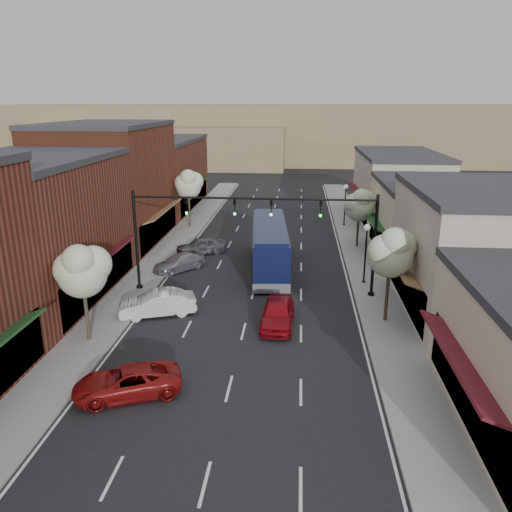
% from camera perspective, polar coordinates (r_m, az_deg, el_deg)
% --- Properties ---
extents(ground, '(160.00, 160.00, 0.00)m').
position_cam_1_polar(ground, '(27.21, -1.92, -10.43)').
color(ground, black).
rests_on(ground, ground).
extents(sidewalk_left, '(2.80, 73.00, 0.15)m').
position_cam_1_polar(sidewalk_left, '(45.68, -9.65, 1.04)').
color(sidewalk_left, gray).
rests_on(sidewalk_left, ground).
extents(sidewalk_right, '(2.80, 73.00, 0.15)m').
position_cam_1_polar(sidewalk_right, '(44.56, 11.75, 0.51)').
color(sidewalk_right, gray).
rests_on(sidewalk_right, ground).
extents(curb_left, '(0.25, 73.00, 0.17)m').
position_cam_1_polar(curb_left, '(45.35, -7.94, 1.00)').
color(curb_left, gray).
rests_on(curb_left, ground).
extents(curb_right, '(0.25, 73.00, 0.17)m').
position_cam_1_polar(curb_right, '(44.42, 9.96, 0.56)').
color(curb_right, gray).
rests_on(curb_right, ground).
extents(bldg_left_midnear, '(10.14, 14.10, 9.40)m').
position_cam_1_polar(bldg_left_midnear, '(35.42, -24.28, 2.69)').
color(bldg_left_midnear, brown).
rests_on(bldg_left_midnear, ground).
extents(bldg_left_midfar, '(10.14, 14.10, 10.90)m').
position_cam_1_polar(bldg_left_midfar, '(47.72, -16.40, 7.84)').
color(bldg_left_midfar, brown).
rests_on(bldg_left_midfar, ground).
extents(bldg_left_far, '(10.14, 18.10, 8.40)m').
position_cam_1_polar(bldg_left_far, '(62.91, -11.08, 9.19)').
color(bldg_left_far, brown).
rests_on(bldg_left_far, ground).
extents(bldg_right_midnear, '(9.14, 12.10, 7.90)m').
position_cam_1_polar(bldg_right_midnear, '(32.96, 23.78, 0.39)').
color(bldg_right_midnear, '#B3A799').
rests_on(bldg_right_midnear, ground).
extents(bldg_right_midfar, '(9.14, 12.10, 6.40)m').
position_cam_1_polar(bldg_right_midfar, '(44.28, 18.90, 3.97)').
color(bldg_right_midfar, beige).
rests_on(bldg_right_midfar, ground).
extents(bldg_right_far, '(9.14, 16.10, 7.40)m').
position_cam_1_polar(bldg_right_far, '(57.64, 15.79, 7.65)').
color(bldg_right_far, '#B3A799').
rests_on(bldg_right_far, ground).
extents(hill_far, '(120.00, 30.00, 12.00)m').
position_cam_1_polar(hill_far, '(114.14, 3.58, 13.89)').
color(hill_far, '#7A6647').
rests_on(hill_far, ground).
extents(hill_near, '(50.00, 20.00, 8.00)m').
position_cam_1_polar(hill_near, '(106.04, -10.58, 12.30)').
color(hill_near, '#7A6647').
rests_on(hill_near, ground).
extents(signal_mast_right, '(8.22, 0.46, 7.00)m').
position_cam_1_polar(signal_mast_right, '(33.01, 9.42, 2.96)').
color(signal_mast_right, black).
rests_on(signal_mast_right, ground).
extents(signal_mast_left, '(8.22, 0.46, 7.00)m').
position_cam_1_polar(signal_mast_left, '(34.01, -9.84, 3.37)').
color(signal_mast_left, black).
rests_on(signal_mast_left, ground).
extents(tree_right_near, '(2.85, 2.65, 5.95)m').
position_cam_1_polar(tree_right_near, '(29.52, 15.24, 0.53)').
color(tree_right_near, '#47382B').
rests_on(tree_right_near, ground).
extents(tree_right_far, '(2.85, 2.65, 5.43)m').
position_cam_1_polar(tree_right_far, '(45.02, 11.79, 5.82)').
color(tree_right_far, '#47382B').
rests_on(tree_right_far, ground).
extents(tree_left_near, '(2.85, 2.65, 5.69)m').
position_cam_1_polar(tree_left_near, '(27.68, -19.25, -1.45)').
color(tree_left_near, '#47382B').
rests_on(tree_left_near, ground).
extents(tree_left_far, '(2.85, 2.65, 6.13)m').
position_cam_1_polar(tree_left_far, '(51.73, -7.71, 8.17)').
color(tree_left_far, '#47382B').
rests_on(tree_left_far, ground).
extents(lamp_post_near, '(0.44, 0.44, 4.44)m').
position_cam_1_polar(lamp_post_near, '(36.06, 12.47, 1.34)').
color(lamp_post_near, black).
rests_on(lamp_post_near, ground).
extents(lamp_post_far, '(0.44, 0.44, 4.44)m').
position_cam_1_polar(lamp_post_far, '(53.02, 10.17, 6.52)').
color(lamp_post_far, black).
rests_on(lamp_post_far, ground).
extents(coach_bus, '(3.56, 11.99, 3.61)m').
position_cam_1_polar(coach_bus, '(38.92, 1.57, 1.21)').
color(coach_bus, '#0E1439').
rests_on(coach_bus, ground).
extents(red_hatchback, '(2.00, 4.65, 1.56)m').
position_cam_1_polar(red_hatchback, '(29.41, 2.48, -6.53)').
color(red_hatchback, maroon).
rests_on(red_hatchback, ground).
extents(parked_car_a, '(5.23, 3.77, 1.32)m').
position_cam_1_polar(parked_car_a, '(23.66, -14.52, -13.76)').
color(parked_car_a, maroon).
rests_on(parked_car_a, ground).
extents(parked_car_b, '(4.94, 3.11, 1.54)m').
position_cam_1_polar(parked_car_b, '(31.35, -11.21, -5.34)').
color(parked_car_b, silver).
rests_on(parked_car_b, ground).
extents(parked_car_c, '(4.16, 4.48, 1.26)m').
position_cam_1_polar(parked_car_c, '(39.30, -8.78, -0.74)').
color(parked_car_c, gray).
rests_on(parked_car_c, ground).
extents(parked_car_d, '(4.56, 3.41, 1.44)m').
position_cam_1_polar(parked_car_d, '(43.29, -6.30, 1.17)').
color(parked_car_d, '#505157').
rests_on(parked_car_d, ground).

